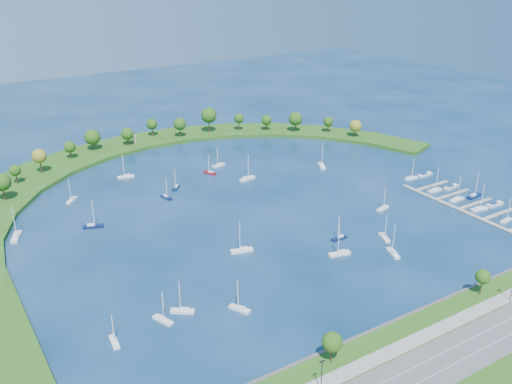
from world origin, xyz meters
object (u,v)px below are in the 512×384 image
moored_boat_8 (240,308)px  docked_boat_10 (411,178)px  moored_boat_9 (126,176)px  docked_boat_2 (506,220)px  moored_boat_3 (340,253)px  docked_boat_5 (494,204)px  moored_boat_6 (210,172)px  moored_boat_0 (93,226)px  moored_boat_2 (114,341)px  dock_system (481,211)px  harbor_tower (135,139)px  moored_boat_16 (219,165)px  moored_boat_10 (383,208)px  moored_boat_13 (176,187)px  moored_boat_17 (393,252)px  docked_boat_11 (425,174)px  docked_boat_9 (451,187)px  moored_boat_19 (247,178)px  moored_boat_5 (183,310)px  moored_boat_11 (166,197)px  moored_boat_1 (242,250)px  moored_boat_4 (384,237)px  moored_boat_12 (322,165)px  docked_boat_6 (457,199)px  docked_boat_4 (479,208)px  moored_boat_7 (72,199)px  docked_boat_7 (474,195)px  moored_boat_18 (163,319)px  moored_boat_15 (16,236)px  docked_boat_8 (435,190)px  moored_boat_14 (339,237)px

moored_boat_8 → docked_boat_10: (136.04, 54.15, 0.00)m
moored_boat_9 → docked_boat_2: bearing=142.8°
moored_boat_8 → moored_boat_3: bearing=-104.3°
moored_boat_9 → docked_boat_5: (133.60, -126.09, -0.21)m
moored_boat_3 → moored_boat_6: (-1.52, 105.81, -0.06)m
moored_boat_0 → moored_boat_2: 83.15m
dock_system → moored_boat_6: bearing=127.3°
harbor_tower → moored_boat_16: (25.82, -59.21, -3.34)m
moored_boat_10 → moored_boat_13: 101.78m
moored_boat_17 → docked_boat_11: bearing=-35.0°
dock_system → docked_boat_9: docked_boat_9 is taller
docked_boat_2 → docked_boat_10: bearing=80.9°
moored_boat_19 → docked_boat_5: bearing=-59.3°
moored_boat_16 → moored_boat_13: bearing=19.3°
moored_boat_5 → moored_boat_11: moored_boat_5 is taller
moored_boat_1 → moored_boat_4: (55.65, -21.58, -0.05)m
moored_boat_6 → moored_boat_12: (57.53, -23.16, 0.10)m
moored_boat_19 → moored_boat_1: bearing=-134.3°
docked_boat_6 → docked_boat_9: (10.45, 12.18, -0.22)m
docked_boat_4 → moored_boat_0: bearing=163.1°
moored_boat_8 → docked_boat_2: moored_boat_8 is taller
moored_boat_7 → docked_boat_9: moored_boat_7 is taller
moored_boat_8 → docked_boat_6: bearing=-106.9°
moored_boat_0 → docked_boat_7: bearing=-1.7°
moored_boat_6 → moored_boat_2: bearing=117.5°
dock_system → docked_boat_6: 14.10m
docked_boat_4 → moored_boat_10: bearing=156.2°
moored_boat_9 → moored_boat_18: size_ratio=1.12×
docked_boat_4 → docked_boat_6: (0.00, 12.86, -0.01)m
moored_boat_5 → docked_boat_11: (162.44, 44.97, -0.17)m
moored_boat_10 → docked_boat_7: bearing=-30.1°
moored_boat_7 → moored_boat_10: (118.71, -85.98, -0.01)m
docked_boat_10 → moored_boat_17: bearing=-136.7°
moored_boat_15 → moored_boat_19: bearing=-65.7°
moored_boat_3 → moored_boat_15: bearing=-24.5°
moored_boat_10 → moored_boat_15: size_ratio=0.78×
dock_system → moored_boat_17: bearing=-172.8°
moored_boat_5 → moored_boat_17: 87.00m
moored_boat_1 → docked_boat_5: bearing=-175.3°
docked_boat_9 → moored_boat_12: bearing=113.6°
docked_boat_2 → docked_boat_7: docked_boat_7 is taller
docked_boat_4 → docked_boat_6: docked_boat_4 is taller
docked_boat_8 → docked_boat_11: size_ratio=1.23×
moored_boat_17 → docked_boat_2: size_ratio=1.16×
moored_boat_14 → docked_boat_8: (73.07, 14.35, 0.04)m
moored_boat_19 → docked_boat_6: 104.00m
moored_boat_2 → moored_boat_10: bearing=107.8°
moored_boat_17 → docked_boat_2: (63.52, -4.86, -0.05)m
moored_boat_11 → docked_boat_4: size_ratio=0.82×
moored_boat_17 → moored_boat_18: bearing=105.4°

